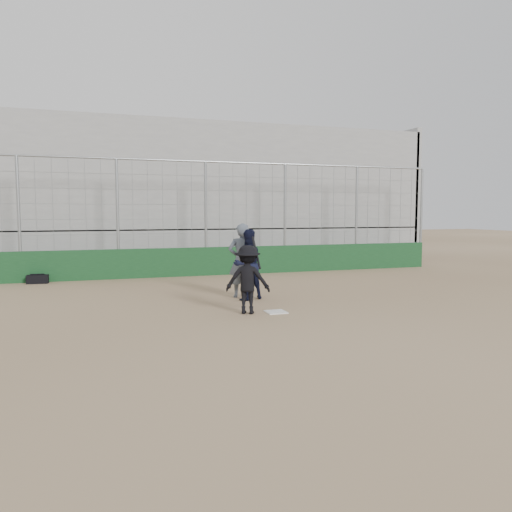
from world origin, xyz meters
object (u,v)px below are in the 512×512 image
object	(u,v)px
umpire	(242,264)
batter_at_plate	(248,279)
catcher_crouched	(248,276)
equipment_bag	(38,279)

from	to	relation	value
umpire	batter_at_plate	bearing A→B (deg)	84.93
catcher_crouched	equipment_bag	world-z (taller)	catcher_crouched
catcher_crouched	equipment_bag	distance (m)	7.29
batter_at_plate	equipment_bag	size ratio (longest dim) A/B	2.57
equipment_bag	umpire	bearing A→B (deg)	-39.65
batter_at_plate	equipment_bag	distance (m)	8.15
umpire	equipment_bag	world-z (taller)	umpire
catcher_crouched	equipment_bag	xyz separation A→B (m)	(-5.38, 4.90, -0.47)
batter_at_plate	equipment_bag	xyz separation A→B (m)	(-4.87, 6.51, -0.62)
catcher_crouched	equipment_bag	size ratio (longest dim) A/B	1.84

